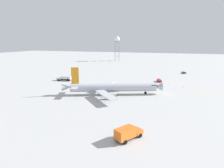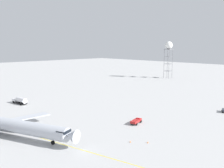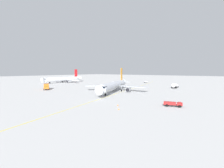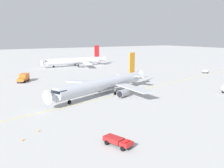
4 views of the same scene
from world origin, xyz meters
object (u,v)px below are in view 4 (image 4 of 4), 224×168
(ops_pickup_truck, at_px, (118,141))
(safety_cone_mid, at_px, (22,139))
(pushback_tug_truck, at_px, (205,71))
(catering_truck_truck, at_px, (24,77))
(safety_cone_near, at_px, (38,130))
(airliner_secondary, at_px, (76,61))
(airliner_main, at_px, (104,85))

(ops_pickup_truck, height_order, safety_cone_mid, ops_pickup_truck)
(pushback_tug_truck, bearing_deg, catering_truck_truck, -50.02)
(catering_truck_truck, bearing_deg, safety_cone_near, 21.41)
(pushback_tug_truck, bearing_deg, safety_cone_mid, -13.57)
(pushback_tug_truck, bearing_deg, safety_cone_near, -14.33)
(airliner_secondary, distance_m, pushback_tug_truck, 72.70)
(airliner_main, height_order, airliner_secondary, airliner_main)
(airliner_main, bearing_deg, catering_truck_truck, -87.31)
(catering_truck_truck, height_order, safety_cone_near, catering_truck_truck)
(pushback_tug_truck, xyz_separation_m, safety_cone_near, (91.08, 35.11, -0.52))
(airliner_secondary, bearing_deg, airliner_main, 71.60)
(airliner_main, bearing_deg, pushback_tug_truck, 171.16)
(catering_truck_truck, distance_m, pushback_tug_truck, 83.53)
(safety_cone_near, relative_size, safety_cone_mid, 1.00)
(pushback_tug_truck, relative_size, safety_cone_near, 8.72)
(catering_truck_truck, xyz_separation_m, pushback_tug_truck, (-80.83, 21.06, -0.86))
(airliner_main, xyz_separation_m, ops_pickup_truck, (16.84, 33.75, -2.23))
(pushback_tug_truck, relative_size, safety_cone_mid, 8.72)
(airliner_secondary, relative_size, catering_truck_truck, 5.32)
(pushback_tug_truck, xyz_separation_m, safety_cone_mid, (94.61, 37.93, -0.52))
(airliner_main, relative_size, pushback_tug_truck, 8.61)
(airliner_main, bearing_deg, ops_pickup_truck, 42.10)
(pushback_tug_truck, bearing_deg, airliner_main, -22.87)
(ops_pickup_truck, bearing_deg, airliner_secondary, 143.47)
(ops_pickup_truck, relative_size, safety_cone_near, 9.88)
(catering_truck_truck, bearing_deg, ops_pickup_truck, 30.95)
(airliner_secondary, relative_size, ops_pickup_truck, 7.46)
(catering_truck_truck, height_order, safety_cone_mid, catering_truck_truck)
(ops_pickup_truck, distance_m, safety_cone_near, 16.05)
(ops_pickup_truck, bearing_deg, airliner_main, 137.18)
(safety_cone_near, xyz_separation_m, safety_cone_mid, (3.54, 2.83, 0.00))
(safety_cone_mid, bearing_deg, airliner_secondary, -118.35)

